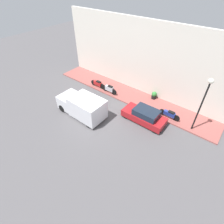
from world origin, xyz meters
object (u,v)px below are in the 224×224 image
at_px(motorcycle_blue, 169,114).
at_px(streetlamp, 205,96).
at_px(motorcycle_red, 98,84).
at_px(potted_plant, 154,95).
at_px(delivery_van, 82,106).
at_px(scooter_silver, 109,89).
at_px(parked_car, 144,116).

bearing_deg(motorcycle_blue, streetlamp, -92.81).
relative_size(motorcycle_red, potted_plant, 2.47).
distance_m(delivery_van, potted_plant, 7.45).
relative_size(scooter_silver, motorcycle_red, 0.96).
bearing_deg(motorcycle_red, parked_car, -102.96).
bearing_deg(motorcycle_blue, scooter_silver, 91.54).
height_order(parked_car, streetlamp, streetlamp).
relative_size(delivery_van, scooter_silver, 2.51).
bearing_deg(streetlamp, potted_plant, 67.11).
height_order(parked_car, scooter_silver, parked_car).
bearing_deg(scooter_silver, delivery_van, -177.08).
distance_m(parked_car, streetlamp, 4.91).
height_order(scooter_silver, streetlamp, streetlamp).
height_order(motorcycle_blue, potted_plant, potted_plant).
relative_size(delivery_van, motorcycle_blue, 2.40).
xyz_separation_m(parked_car, potted_plant, (3.52, 0.91, -0.12)).
bearing_deg(parked_car, scooter_silver, 73.84).
bearing_deg(parked_car, motorcycle_red, 77.04).
bearing_deg(delivery_van, motorcycle_blue, -56.09).
bearing_deg(potted_plant, parked_car, -165.48).
height_order(parked_car, delivery_van, delivery_van).
bearing_deg(potted_plant, motorcycle_blue, -126.36).
distance_m(delivery_van, motorcycle_red, 4.76).
xyz_separation_m(motorcycle_blue, streetlamp, (-0.10, -2.11, 2.92)).
distance_m(motorcycle_blue, motorcycle_red, 8.51).
height_order(parked_car, motorcycle_red, parked_car).
xyz_separation_m(scooter_silver, streetlamp, (0.08, -8.86, 2.86)).
xyz_separation_m(parked_car, motorcycle_blue, (1.68, -1.59, -0.10)).
relative_size(parked_car, delivery_van, 0.83).
xyz_separation_m(motorcycle_blue, scooter_silver, (-0.18, 6.75, 0.06)).
bearing_deg(potted_plant, motorcycle_red, 107.81).
xyz_separation_m(parked_car, motorcycle_red, (1.59, 6.92, -0.09)).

